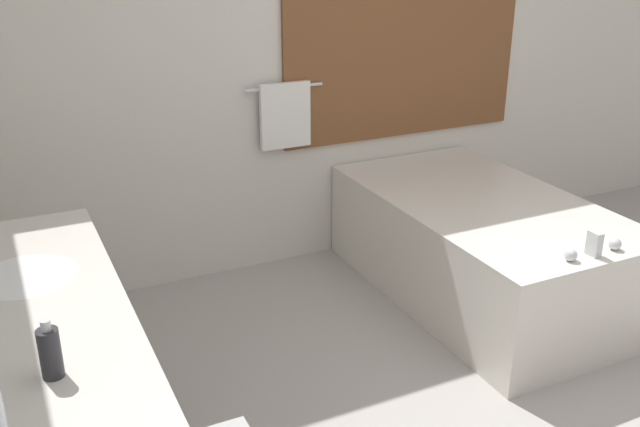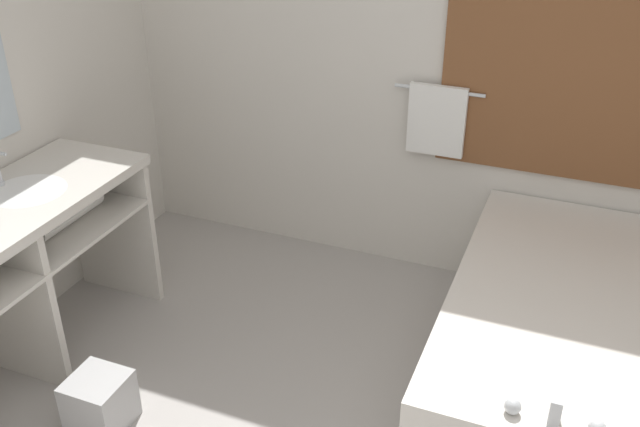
# 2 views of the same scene
# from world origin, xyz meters

# --- Properties ---
(wall_back_with_blinds) EXTENTS (7.40, 0.13, 2.70)m
(wall_back_with_blinds) POSITION_xyz_m (0.02, 2.23, 1.35)
(wall_back_with_blinds) COLOR silver
(wall_back_with_blinds) RESTS_ON ground_plane
(vanity_counter) EXTENTS (0.58, 1.63, 0.91)m
(vanity_counter) POSITION_xyz_m (-1.89, 0.51, 0.67)
(vanity_counter) COLOR silver
(vanity_counter) RESTS_ON ground_plane
(bathtub) EXTENTS (1.03, 1.83, 0.72)m
(bathtub) POSITION_xyz_m (0.55, 1.27, 0.33)
(bathtub) COLOR silver
(bathtub) RESTS_ON ground_plane
(waste_bin) EXTENTS (0.25, 0.25, 0.26)m
(waste_bin) POSITION_xyz_m (-1.34, 0.34, 0.13)
(waste_bin) COLOR #B2B2B2
(waste_bin) RESTS_ON ground_plane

